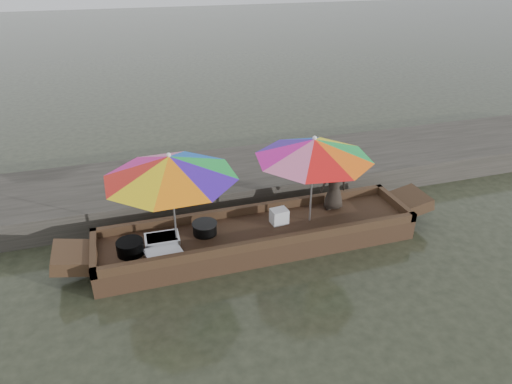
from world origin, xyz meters
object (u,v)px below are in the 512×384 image
object	(u,v)px
tray_crayfish	(162,239)
vendor	(334,184)
boat_hull	(258,237)
cooking_pot	(130,247)
charcoal_grill	(205,229)
supply_bag	(279,216)
umbrella_bow	(173,200)
umbrella_stern	(312,180)
tray_scallop	(163,252)

from	to	relation	value
tray_crayfish	vendor	distance (m)	3.13
boat_hull	tray_crayfish	xyz separation A→B (m)	(-1.58, 0.10, 0.22)
cooking_pot	charcoal_grill	distance (m)	1.23
cooking_pot	tray_crayfish	distance (m)	0.54
supply_bag	boat_hull	bearing A→B (deg)	-169.67
vendor	charcoal_grill	bearing A→B (deg)	6.62
charcoal_grill	boat_hull	bearing A→B (deg)	-8.06
cooking_pot	umbrella_bow	distance (m)	0.99
umbrella_bow	boat_hull	bearing A→B (deg)	0.00
tray_crayfish	umbrella_stern	size ratio (longest dim) A/B	0.28
boat_hull	charcoal_grill	size ratio (longest dim) A/B	13.71
cooking_pot	umbrella_bow	bearing A→B (deg)	6.98
boat_hull	supply_bag	bearing A→B (deg)	10.33
umbrella_bow	supply_bag	bearing A→B (deg)	2.40
tray_crayfish	umbrella_bow	xyz separation A→B (m)	(0.22, -0.10, 0.73)
tray_scallop	supply_bag	bearing A→B (deg)	9.39
supply_bag	umbrella_stern	size ratio (longest dim) A/B	0.14
cooking_pot	boat_hull	bearing A→B (deg)	2.44
boat_hull	umbrella_stern	size ratio (longest dim) A/B	2.75
boat_hull	charcoal_grill	bearing A→B (deg)	171.94
vendor	tray_scallop	bearing A→B (deg)	12.69
cooking_pot	umbrella_stern	size ratio (longest dim) A/B	0.21
tray_scallop	umbrella_bow	bearing A→B (deg)	45.94
tray_crayfish	charcoal_grill	bearing A→B (deg)	2.30
charcoal_grill	vendor	xyz separation A→B (m)	(2.39, 0.15, 0.40)
boat_hull	tray_scallop	distance (m)	1.64
cooking_pot	vendor	distance (m)	3.63
boat_hull	umbrella_stern	distance (m)	1.34
boat_hull	vendor	size ratio (longest dim) A/B	5.47
tray_crayfish	umbrella_bow	size ratio (longest dim) A/B	0.27
boat_hull	cooking_pot	distance (m)	2.11
umbrella_bow	tray_crayfish	bearing A→B (deg)	156.76
tray_crayfish	charcoal_grill	distance (m)	0.71
tray_crayfish	vendor	bearing A→B (deg)	3.39
supply_bag	vendor	xyz separation A→B (m)	(1.10, 0.21, 0.36)
umbrella_stern	tray_crayfish	bearing A→B (deg)	177.83
boat_hull	tray_scallop	size ratio (longest dim) A/B	9.84
vendor	umbrella_bow	world-z (taller)	umbrella_bow
supply_bag	umbrella_stern	world-z (taller)	umbrella_stern
umbrella_bow	tray_scallop	bearing A→B (deg)	-134.06
boat_hull	umbrella_stern	world-z (taller)	umbrella_stern
tray_scallop	charcoal_grill	xyz separation A→B (m)	(0.73, 0.38, 0.06)
umbrella_bow	umbrella_stern	world-z (taller)	same
umbrella_bow	charcoal_grill	bearing A→B (deg)	14.38
umbrella_stern	umbrella_bow	bearing A→B (deg)	180.00
umbrella_bow	cooking_pot	bearing A→B (deg)	-173.02
boat_hull	vendor	xyz separation A→B (m)	(1.51, 0.28, 0.66)
tray_crayfish	charcoal_grill	size ratio (longest dim) A/B	1.39
tray_scallop	umbrella_stern	bearing A→B (deg)	5.80
tray_scallop	vendor	size ratio (longest dim) A/B	0.56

